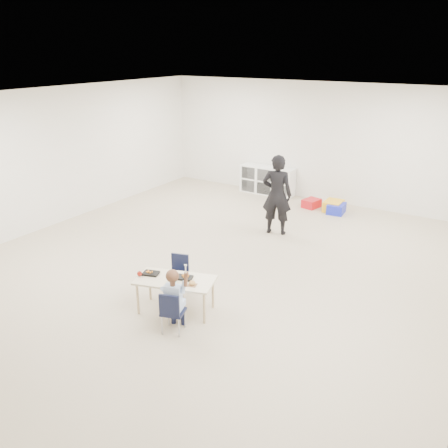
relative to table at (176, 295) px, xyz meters
The scene contains 16 objects.
room 1.95m from the table, 102.11° to the left, with size 9.00×9.02×2.80m.
table is the anchor object (origin of this frame).
chair_near 0.52m from the table, 55.98° to the right, with size 0.29×0.27×0.60m, color black, non-canonical shape.
chair_far 0.52m from the table, 124.02° to the left, with size 0.29×0.27×0.60m, color black, non-canonical shape.
child 0.56m from the table, 55.98° to the right, with size 0.40×0.40×0.94m, color #B4D1F4, non-canonical shape.
lunch_tray_near 0.29m from the table, 40.52° to the left, with size 0.22×0.16×0.03m, color black.
lunch_tray_far 0.47m from the table, behind, with size 0.22×0.16×0.03m, color black.
milk_carton 0.31m from the table, 66.99° to the right, with size 0.07×0.07×0.10m, color white.
bread_roll 0.41m from the table, ahead, with size 0.09×0.09×0.07m, color tan.
apple_near 0.30m from the table, behind, with size 0.07×0.07×0.07m, color maroon.
apple_far 0.59m from the table, 159.06° to the right, with size 0.07×0.07×0.07m, color maroon.
cubby_shelf 6.03m from the table, 104.73° to the left, with size 1.40×0.40×0.70m, color white.
adult 3.52m from the table, 92.25° to the left, with size 0.59×0.38×1.60m, color black.
bin_red 5.38m from the table, 91.48° to the left, with size 0.31×0.40×0.20m, color #B61219.
bin_yellow 5.42m from the table, 85.94° to the left, with size 0.38×0.48×0.24m, color gold.
bin_blue 5.31m from the table, 84.64° to the left, with size 0.35×0.45×0.22m, color #1823BA.
Camera 1 is at (4.03, -6.19, 3.53)m, focal length 38.00 mm.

